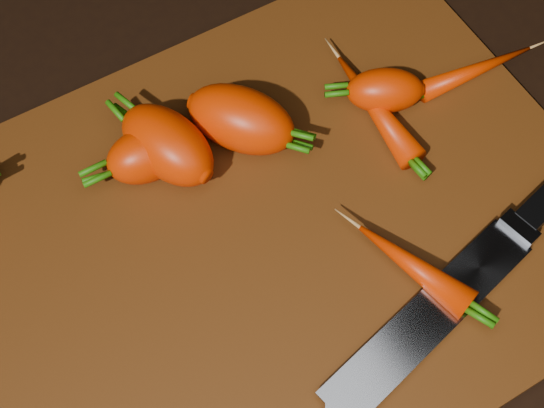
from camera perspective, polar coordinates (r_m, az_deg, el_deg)
ground at (r=0.61m, az=0.48°, el=-2.25°), size 2.00×2.00×0.01m
cutting_board at (r=0.60m, az=0.48°, el=-1.80°), size 0.50×0.40×0.01m
carrot_1 at (r=0.61m, az=-9.42°, el=3.68°), size 0.07×0.05×0.04m
carrot_2 at (r=0.61m, az=-2.34°, el=6.39°), size 0.10×0.10×0.05m
carrot_3 at (r=0.60m, az=-7.88°, el=4.43°), size 0.08×0.10×0.05m
carrot_4 at (r=0.64m, az=8.49°, el=8.46°), size 0.07×0.06×0.04m
carrot_5 at (r=0.64m, az=7.76°, el=7.24°), size 0.03×0.12×0.02m
carrot_6 at (r=0.68m, az=15.13°, el=9.73°), size 0.11×0.03×0.02m
carrot_7 at (r=0.57m, az=10.58°, el=-4.60°), size 0.06×0.10×0.03m
knife at (r=0.57m, az=12.98°, el=-7.12°), size 0.32×0.10×0.02m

